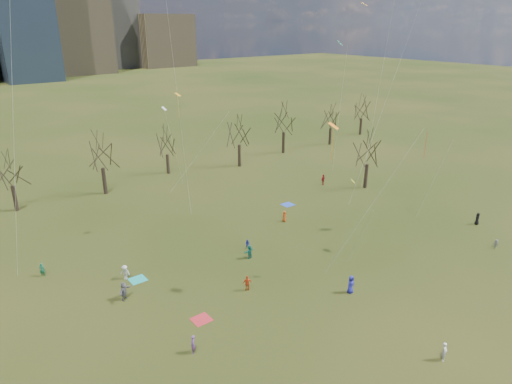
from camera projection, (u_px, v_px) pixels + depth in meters
ground at (334, 297)px, 42.78m from camera, size 500.00×500.00×0.00m
bare_tree_row at (153, 151)px, 68.23m from camera, size 113.04×29.80×9.50m
blanket_teal at (138, 280)px, 45.69m from camera, size 1.60×1.50×0.03m
blanket_navy at (288, 205)px, 64.37m from camera, size 1.60×1.50×0.03m
blanket_crimson at (201, 319)px, 39.58m from camera, size 1.60×1.50×0.03m
person_0 at (351, 284)px, 43.24m from camera, size 0.93×0.66×1.79m
person_1 at (444, 351)px, 34.62m from camera, size 0.68×0.59×1.56m
person_3 at (496, 244)px, 51.87m from camera, size 0.65×0.81×1.09m
person_4 at (247, 283)px, 43.63m from camera, size 1.00×0.78×1.58m
person_5 at (250, 252)px, 49.61m from camera, size 1.49×0.70×1.55m
person_6 at (477, 219)px, 57.88m from camera, size 0.92×0.81×1.57m
person_7 at (193, 344)px, 35.36m from camera, size 0.62×0.70×1.60m
person_8 at (248, 244)px, 51.73m from camera, size 0.68×0.70×1.14m
person_9 at (125, 272)px, 45.58m from camera, size 1.08×1.12×1.53m
person_10 at (323, 180)px, 72.02m from camera, size 1.04×0.58×1.67m
person_11 at (124, 291)px, 42.16m from camera, size 1.69×1.40×1.82m
person_12 at (284, 216)px, 58.74m from camera, size 0.48×0.72×1.45m
person_13 at (42, 270)px, 46.12m from camera, size 0.64×0.59×1.48m
kites_airborne at (257, 122)px, 48.67m from camera, size 56.72×39.33×36.54m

